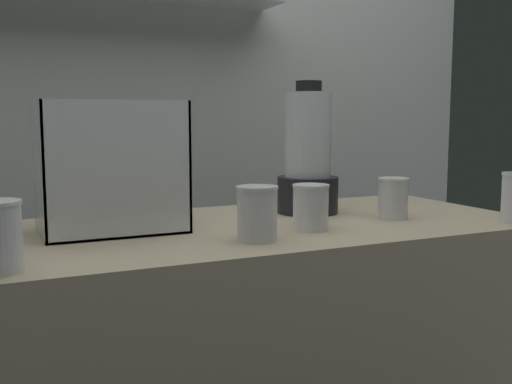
# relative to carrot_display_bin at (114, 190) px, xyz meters

# --- Properties ---
(back_wall_unit) EXTENTS (2.60, 0.24, 2.50)m
(back_wall_unit) POSITION_rel_carrot_display_bin_xyz_m (0.33, 0.71, 0.26)
(back_wall_unit) COLOR silver
(back_wall_unit) RESTS_ON ground_plane
(carrot_display_bin) EXTENTS (0.32, 0.21, 0.30)m
(carrot_display_bin) POSITION_rel_carrot_display_bin_xyz_m (0.00, 0.00, 0.00)
(carrot_display_bin) COLOR white
(carrot_display_bin) RESTS_ON counter
(blender_pitcher) EXTENTS (0.17, 0.17, 0.36)m
(blender_pitcher) POSITION_rel_carrot_display_bin_xyz_m (0.54, 0.05, 0.05)
(blender_pitcher) COLOR black
(blender_pitcher) RESTS_ON counter
(juice_cup_beet_left) EXTENTS (0.09, 0.09, 0.12)m
(juice_cup_beet_left) POSITION_rel_carrot_display_bin_xyz_m (0.25, -0.24, -0.05)
(juice_cup_beet_left) COLOR white
(juice_cup_beet_left) RESTS_ON counter
(juice_cup_pomegranate_middle) EXTENTS (0.09, 0.09, 0.11)m
(juice_cup_pomegranate_middle) POSITION_rel_carrot_display_bin_xyz_m (0.42, -0.18, -0.05)
(juice_cup_pomegranate_middle) COLOR white
(juice_cup_pomegranate_middle) RESTS_ON counter
(juice_cup_pomegranate_right) EXTENTS (0.08, 0.08, 0.11)m
(juice_cup_pomegranate_right) POSITION_rel_carrot_display_bin_xyz_m (0.69, -0.13, -0.05)
(juice_cup_pomegranate_right) COLOR white
(juice_cup_pomegranate_right) RESTS_ON counter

